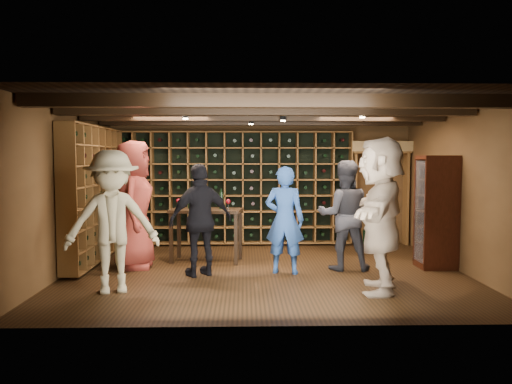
{
  "coord_description": "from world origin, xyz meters",
  "views": [
    {
      "loc": [
        -0.31,
        -7.56,
        1.75
      ],
      "look_at": [
        -0.13,
        0.2,
        1.21
      ],
      "focal_mm": 35.0,
      "sensor_mm": 36.0,
      "label": 1
    }
  ],
  "objects_px": {
    "guest_woman_black": "(201,220)",
    "guest_khaki": "(112,222)",
    "display_cabinet": "(436,214)",
    "guest_beige": "(380,215)",
    "man_blue_shirt": "(285,220)",
    "guest_red_floral": "(134,205)",
    "tasting_table": "(206,215)",
    "man_grey_suit": "(344,215)"
  },
  "relations": [
    {
      "from": "man_blue_shirt",
      "to": "man_grey_suit",
      "type": "distance_m",
      "value": 0.98
    },
    {
      "from": "man_blue_shirt",
      "to": "tasting_table",
      "type": "height_order",
      "value": "man_blue_shirt"
    },
    {
      "from": "display_cabinet",
      "to": "guest_beige",
      "type": "distance_m",
      "value": 1.87
    },
    {
      "from": "man_grey_suit",
      "to": "guest_beige",
      "type": "height_order",
      "value": "guest_beige"
    },
    {
      "from": "man_blue_shirt",
      "to": "guest_beige",
      "type": "bearing_deg",
      "value": 150.96
    },
    {
      "from": "man_grey_suit",
      "to": "man_blue_shirt",
      "type": "bearing_deg",
      "value": 18.1
    },
    {
      "from": "man_blue_shirt",
      "to": "guest_khaki",
      "type": "distance_m",
      "value": 2.53
    },
    {
      "from": "man_blue_shirt",
      "to": "guest_woman_black",
      "type": "bearing_deg",
      "value": 19.13
    },
    {
      "from": "guest_khaki",
      "to": "guest_woman_black",
      "type": "bearing_deg",
      "value": 23.84
    },
    {
      "from": "display_cabinet",
      "to": "guest_khaki",
      "type": "bearing_deg",
      "value": -164.25
    },
    {
      "from": "man_blue_shirt",
      "to": "guest_khaki",
      "type": "height_order",
      "value": "guest_khaki"
    },
    {
      "from": "man_grey_suit",
      "to": "guest_red_floral",
      "type": "distance_m",
      "value": 3.31
    },
    {
      "from": "display_cabinet",
      "to": "guest_woman_black",
      "type": "relative_size",
      "value": 1.05
    },
    {
      "from": "guest_beige",
      "to": "tasting_table",
      "type": "relative_size",
      "value": 1.62
    },
    {
      "from": "guest_khaki",
      "to": "guest_red_floral",
      "type": "bearing_deg",
      "value": 75.95
    },
    {
      "from": "man_grey_suit",
      "to": "guest_red_floral",
      "type": "relative_size",
      "value": 0.85
    },
    {
      "from": "man_blue_shirt",
      "to": "tasting_table",
      "type": "bearing_deg",
      "value": -22.32
    },
    {
      "from": "man_grey_suit",
      "to": "guest_beige",
      "type": "bearing_deg",
      "value": 103.84
    },
    {
      "from": "man_grey_suit",
      "to": "guest_khaki",
      "type": "bearing_deg",
      "value": 25.27
    },
    {
      "from": "display_cabinet",
      "to": "tasting_table",
      "type": "bearing_deg",
      "value": 171.33
    },
    {
      "from": "guest_red_floral",
      "to": "guest_woman_black",
      "type": "distance_m",
      "value": 1.25
    },
    {
      "from": "guest_woman_black",
      "to": "guest_khaki",
      "type": "height_order",
      "value": "guest_khaki"
    },
    {
      "from": "man_blue_shirt",
      "to": "tasting_table",
      "type": "distance_m",
      "value": 1.53
    },
    {
      "from": "display_cabinet",
      "to": "man_blue_shirt",
      "type": "xyz_separation_m",
      "value": [
        -2.43,
        -0.32,
        -0.05
      ]
    },
    {
      "from": "guest_khaki",
      "to": "tasting_table",
      "type": "bearing_deg",
      "value": 45.02
    },
    {
      "from": "display_cabinet",
      "to": "guest_beige",
      "type": "xyz_separation_m",
      "value": [
        -1.26,
        -1.37,
        0.15
      ]
    },
    {
      "from": "tasting_table",
      "to": "display_cabinet",
      "type": "bearing_deg",
      "value": -0.98
    },
    {
      "from": "display_cabinet",
      "to": "guest_red_floral",
      "type": "bearing_deg",
      "value": 178.75
    },
    {
      "from": "man_blue_shirt",
      "to": "guest_red_floral",
      "type": "height_order",
      "value": "guest_red_floral"
    },
    {
      "from": "guest_beige",
      "to": "man_blue_shirt",
      "type": "bearing_deg",
      "value": -116.82
    },
    {
      "from": "guest_woman_black",
      "to": "tasting_table",
      "type": "xyz_separation_m",
      "value": [
        -0.0,
        1.02,
        -0.05
      ]
    },
    {
      "from": "guest_red_floral",
      "to": "guest_woman_black",
      "type": "height_order",
      "value": "guest_red_floral"
    },
    {
      "from": "man_blue_shirt",
      "to": "guest_woman_black",
      "type": "height_order",
      "value": "guest_woman_black"
    },
    {
      "from": "guest_khaki",
      "to": "display_cabinet",
      "type": "bearing_deg",
      "value": 0.08
    },
    {
      "from": "guest_red_floral",
      "to": "tasting_table",
      "type": "bearing_deg",
      "value": -70.92
    },
    {
      "from": "display_cabinet",
      "to": "guest_khaki",
      "type": "xyz_separation_m",
      "value": [
        -4.74,
        -1.34,
        0.07
      ]
    },
    {
      "from": "man_blue_shirt",
      "to": "guest_beige",
      "type": "relative_size",
      "value": 0.8
    },
    {
      "from": "man_grey_suit",
      "to": "guest_beige",
      "type": "distance_m",
      "value": 1.3
    },
    {
      "from": "man_grey_suit",
      "to": "guest_woman_black",
      "type": "relative_size",
      "value": 1.03
    },
    {
      "from": "man_grey_suit",
      "to": "guest_red_floral",
      "type": "bearing_deg",
      "value": 0.97
    },
    {
      "from": "man_blue_shirt",
      "to": "guest_red_floral",
      "type": "bearing_deg",
      "value": 2.66
    },
    {
      "from": "guest_beige",
      "to": "tasting_table",
      "type": "xyz_separation_m",
      "value": [
        -2.41,
        1.93,
        -0.23
      ]
    }
  ]
}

